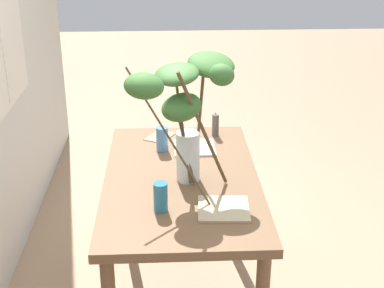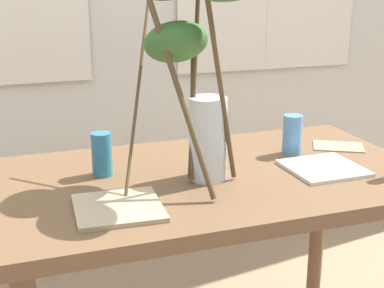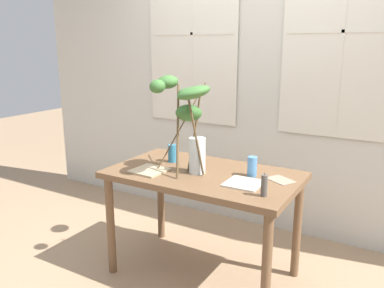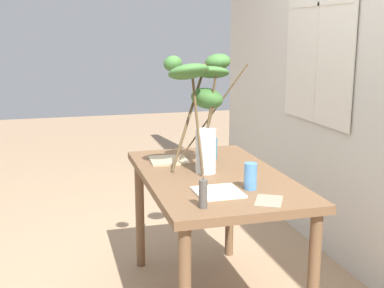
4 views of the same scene
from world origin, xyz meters
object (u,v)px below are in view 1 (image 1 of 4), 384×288
Objects in this scene: plate_square_right at (195,148)px; pillar_candle at (215,125)px; vase_with_branches at (186,103)px; drinking_glass_blue_left at (161,197)px; drinking_glass_blue_right at (162,139)px; plate_square_left at (224,209)px; dining_table at (181,194)px.

pillar_candle reaches higher than plate_square_right.
vase_with_branches is 4.90× the size of drinking_glass_blue_left.
vase_with_branches is at bearing 172.41° from plate_square_right.
drinking_glass_blue_right is at bearing 95.43° from plate_square_right.
vase_with_branches is at bearing 163.32° from pillar_candle.
pillar_candle is (0.18, -0.13, 0.06)m from plate_square_right.
pillar_candle is at bearing -35.69° from plate_square_right.
plate_square_right is at bearing 7.82° from plate_square_left.
drinking_glass_blue_right is 0.19m from plate_square_right.
dining_table is 5.87× the size of plate_square_right.
dining_table is at bearing -163.77° from drinking_glass_blue_right.
dining_table is 0.37m from drinking_glass_blue_left.
plate_square_right is (0.02, -0.17, -0.06)m from drinking_glass_blue_right.
drinking_glass_blue_left is (-0.32, 0.10, 0.16)m from dining_table.
plate_square_left is 0.67m from plate_square_right.
plate_square_left is at bearing -172.18° from plate_square_right.
plate_square_left is at bearing -157.76° from drinking_glass_blue_right.
drinking_glass_blue_right is at bearing 14.76° from vase_with_branches.
plate_square_left is 1.58× the size of pillar_candle.
drinking_glass_blue_right is 0.95× the size of pillar_candle.
plate_square_right is at bearing -7.59° from vase_with_branches.
drinking_glass_blue_right reaches higher than drinking_glass_blue_left.
drinking_glass_blue_right is 0.36m from pillar_candle.
plate_square_right is (0.65, -0.18, -0.06)m from drinking_glass_blue_left.
drinking_glass_blue_left reaches higher than dining_table.
plate_square_left is (-0.65, -0.27, -0.06)m from drinking_glass_blue_right.
plate_square_left is (-0.01, -0.27, -0.06)m from drinking_glass_blue_left.
dining_table is 9.66× the size of drinking_glass_blue_right.
dining_table is at bearing 27.52° from plate_square_left.
drinking_glass_blue_right is (0.32, 0.09, 0.16)m from dining_table.
plate_square_left is 0.85m from pillar_candle.
plate_square_left is at bearing -92.41° from drinking_glass_blue_left.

